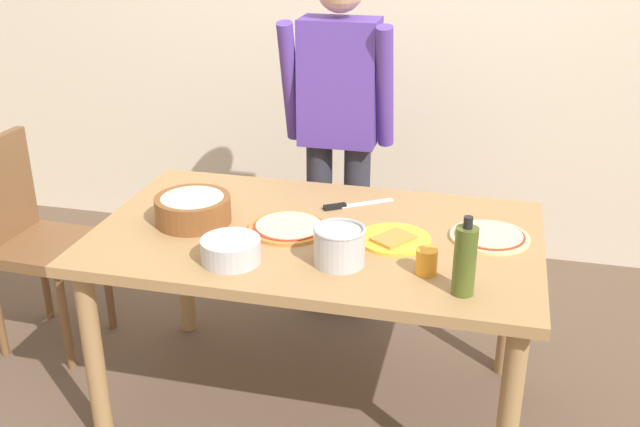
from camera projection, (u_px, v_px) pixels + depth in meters
name	position (u px, v px, depth m)	size (l,w,h in m)	color
ground	(317.00, 403.00, 3.00)	(8.00, 8.00, 0.00)	brown
wall_back	(390.00, 14.00, 3.91)	(5.60, 0.10, 2.60)	beige
dining_table	(317.00, 254.00, 2.73)	(1.60, 0.96, 0.76)	#A37A4C
person_cook	(339.00, 124.00, 3.32)	(0.49, 0.25, 1.62)	#2D2D38
chair_wooden_left	(29.00, 232.00, 3.22)	(0.42, 0.42, 0.95)	brown
pizza_raw_on_board	(490.00, 236.00, 2.64)	(0.28, 0.28, 0.02)	beige
pizza_cooked_on_tray	(289.00, 227.00, 2.71)	(0.29, 0.29, 0.02)	#C67A33
plate_with_slice	(394.00, 239.00, 2.62)	(0.26, 0.26, 0.02)	gold
popcorn_bowl	(193.00, 207.00, 2.75)	(0.28, 0.28, 0.11)	brown
mixing_bowl_steel	(231.00, 250.00, 2.47)	(0.20, 0.20, 0.08)	#B7B7BC
olive_oil_bottle	(465.00, 260.00, 2.24)	(0.07, 0.07, 0.26)	#47561E
steel_pot	(339.00, 245.00, 2.44)	(0.17, 0.17, 0.13)	#B7B7BC
cup_orange	(426.00, 261.00, 2.39)	(0.07, 0.07, 0.09)	orange
chef_knife	(350.00, 205.00, 2.91)	(0.25, 0.18, 0.02)	silver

